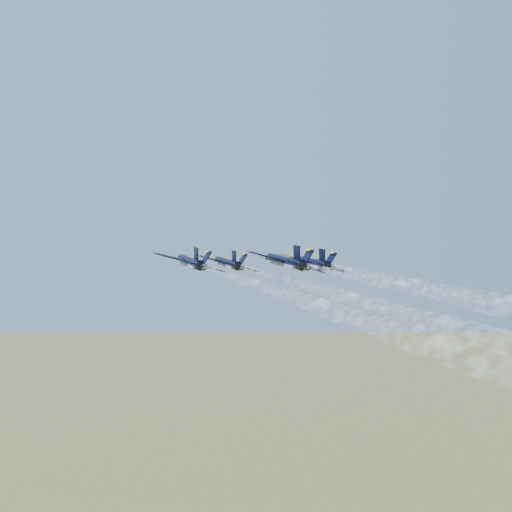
{
  "coord_description": "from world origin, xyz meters",
  "views": [
    {
      "loc": [
        2.74,
        -98.53,
        97.13
      ],
      "look_at": [
        1.3,
        2.07,
        99.25
      ],
      "focal_mm": 45.0,
      "sensor_mm": 36.0,
      "label": 1
    }
  ],
  "objects_px": {
    "jet_lead": "(227,263)",
    "jet_left": "(190,262)",
    "jet_slot": "(284,262)",
    "jet_right": "(310,263)"
  },
  "relations": [
    {
      "from": "jet_left",
      "to": "jet_slot",
      "type": "distance_m",
      "value": 15.53
    },
    {
      "from": "jet_lead",
      "to": "jet_slot",
      "type": "xyz_separation_m",
      "value": [
        9.25,
        -22.23,
        0.0
      ]
    },
    {
      "from": "jet_right",
      "to": "jet_slot",
      "type": "relative_size",
      "value": 1.0
    },
    {
      "from": "jet_lead",
      "to": "jet_left",
      "type": "relative_size",
      "value": 1.0
    },
    {
      "from": "jet_left",
      "to": "jet_right",
      "type": "bearing_deg",
      "value": 0.59
    },
    {
      "from": "jet_lead",
      "to": "jet_right",
      "type": "relative_size",
      "value": 1.0
    },
    {
      "from": "jet_lead",
      "to": "jet_left",
      "type": "distance_m",
      "value": 15.96
    },
    {
      "from": "jet_left",
      "to": "jet_right",
      "type": "height_order",
      "value": "same"
    },
    {
      "from": "jet_slot",
      "to": "jet_right",
      "type": "bearing_deg",
      "value": 51.13
    },
    {
      "from": "jet_lead",
      "to": "jet_right",
      "type": "distance_m",
      "value": 15.92
    }
  ]
}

